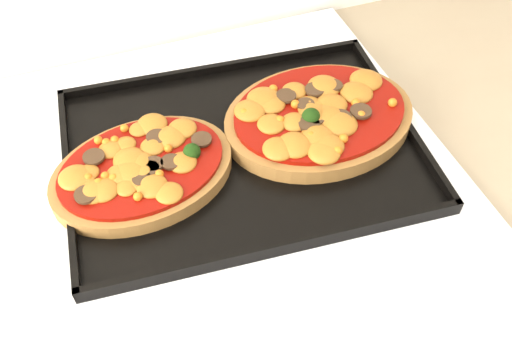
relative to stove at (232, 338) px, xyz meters
name	(u,v)px	position (x,y,z in m)	size (l,w,h in m)	color
stove	(232,338)	(0.00, 0.00, 0.00)	(0.60, 0.60, 0.91)	silver
baking_tray	(242,147)	(0.04, 0.03, 0.47)	(0.44, 0.33, 0.02)	black
pizza_left	(142,169)	(-0.09, 0.02, 0.48)	(0.23, 0.16, 0.03)	brown
pizza_right	(319,116)	(0.15, 0.03, 0.48)	(0.25, 0.20, 0.04)	brown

